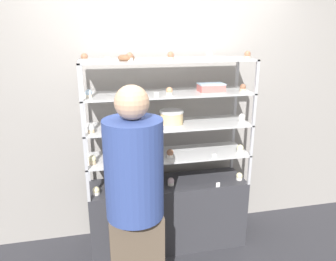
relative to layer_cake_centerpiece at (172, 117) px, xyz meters
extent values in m
plane|color=#2D2D33|center=(-0.04, -0.02, -1.28)|extent=(20.00, 20.00, 0.00)
cube|color=gray|center=(-0.04, 0.33, 0.02)|extent=(8.00, 0.05, 2.60)
cube|color=#333338|center=(-0.04, -0.02, -0.95)|extent=(1.45, 0.42, 0.66)
cube|color=#B7B7BC|center=(-0.75, 0.18, -0.48)|extent=(0.02, 0.02, 0.28)
cube|color=#B7B7BC|center=(0.68, 0.18, -0.48)|extent=(0.02, 0.02, 0.28)
cube|color=#B7B7BC|center=(-0.75, -0.22, -0.48)|extent=(0.02, 0.02, 0.28)
cube|color=#B7B7BC|center=(0.68, -0.22, -0.48)|extent=(0.02, 0.02, 0.28)
cube|color=silver|center=(-0.04, -0.02, -0.35)|extent=(1.45, 0.42, 0.01)
cube|color=#B7B7BC|center=(-0.75, 0.18, -0.20)|extent=(0.02, 0.02, 0.28)
cube|color=#B7B7BC|center=(0.68, 0.18, -0.20)|extent=(0.02, 0.02, 0.28)
cube|color=#B7B7BC|center=(-0.75, -0.22, -0.20)|extent=(0.02, 0.02, 0.28)
cube|color=#B7B7BC|center=(0.68, -0.22, -0.20)|extent=(0.02, 0.02, 0.28)
cube|color=silver|center=(-0.04, -0.02, -0.07)|extent=(1.45, 0.42, 0.01)
cube|color=#B7B7BC|center=(-0.75, 0.18, 0.08)|extent=(0.02, 0.02, 0.28)
cube|color=#B7B7BC|center=(0.68, 0.18, 0.08)|extent=(0.02, 0.02, 0.28)
cube|color=#B7B7BC|center=(-0.75, -0.22, 0.08)|extent=(0.02, 0.02, 0.28)
cube|color=#B7B7BC|center=(0.68, -0.22, 0.08)|extent=(0.02, 0.02, 0.28)
cube|color=silver|center=(-0.04, -0.02, 0.21)|extent=(1.45, 0.42, 0.01)
cube|color=#B7B7BC|center=(-0.75, 0.18, 0.36)|extent=(0.02, 0.02, 0.28)
cube|color=#B7B7BC|center=(0.68, 0.18, 0.36)|extent=(0.02, 0.02, 0.28)
cube|color=#B7B7BC|center=(-0.75, -0.22, 0.36)|extent=(0.02, 0.02, 0.28)
cube|color=#B7B7BC|center=(0.68, -0.22, 0.36)|extent=(0.02, 0.02, 0.28)
cube|color=silver|center=(-0.04, -0.02, 0.50)|extent=(1.45, 0.42, 0.01)
cylinder|color=#DBBC84|center=(0.00, 0.00, -0.01)|extent=(0.20, 0.20, 0.10)
cylinder|color=white|center=(0.00, 0.00, 0.05)|extent=(0.21, 0.21, 0.02)
cube|color=#C66660|center=(0.34, -0.03, 0.25)|extent=(0.22, 0.14, 0.06)
cube|color=silver|center=(0.34, -0.03, 0.29)|extent=(0.22, 0.15, 0.01)
cylinder|color=white|center=(-0.69, -0.11, -0.61)|extent=(0.06, 0.06, 0.02)
sphere|color=#F4EAB2|center=(-0.69, -0.11, -0.58)|extent=(0.06, 0.06, 0.06)
cylinder|color=white|center=(-0.02, -0.08, -0.61)|extent=(0.06, 0.06, 0.02)
sphere|color=silver|center=(-0.02, -0.08, -0.58)|extent=(0.06, 0.06, 0.06)
cylinder|color=white|center=(0.63, -0.11, -0.61)|extent=(0.06, 0.06, 0.02)
sphere|color=#F4EAB2|center=(0.63, -0.11, -0.58)|extent=(0.06, 0.06, 0.06)
cube|color=white|center=(0.38, -0.21, -0.60)|extent=(0.04, 0.00, 0.04)
cylinder|color=#CCB28C|center=(-0.70, -0.10, -0.33)|extent=(0.06, 0.06, 0.03)
sphere|color=#F4EAB2|center=(-0.70, -0.10, -0.30)|extent=(0.06, 0.06, 0.06)
cylinder|color=white|center=(-0.04, -0.10, -0.33)|extent=(0.06, 0.06, 0.03)
sphere|color=#8C5B42|center=(-0.04, -0.10, -0.30)|extent=(0.06, 0.06, 0.06)
cylinder|color=white|center=(0.61, -0.13, -0.33)|extent=(0.06, 0.06, 0.03)
sphere|color=#F4EAB2|center=(0.61, -0.13, -0.30)|extent=(0.06, 0.06, 0.06)
cube|color=white|center=(0.33, -0.21, -0.32)|extent=(0.04, 0.00, 0.04)
cylinder|color=#CCB28C|center=(-0.70, -0.12, -0.05)|extent=(0.05, 0.05, 0.03)
sphere|color=white|center=(-0.70, -0.12, -0.02)|extent=(0.06, 0.06, 0.06)
cylinder|color=white|center=(0.64, -0.06, -0.05)|extent=(0.05, 0.05, 0.03)
sphere|color=white|center=(0.64, -0.06, -0.02)|extent=(0.06, 0.06, 0.06)
cube|color=white|center=(-0.15, -0.21, -0.04)|extent=(0.04, 0.00, 0.04)
cylinder|color=beige|center=(-0.70, -0.08, 0.23)|extent=(0.05, 0.05, 0.02)
sphere|color=silver|center=(-0.70, -0.08, 0.26)|extent=(0.05, 0.05, 0.05)
cylinder|color=beige|center=(-0.37, -0.08, 0.23)|extent=(0.05, 0.05, 0.02)
sphere|color=#F4EAB2|center=(-0.37, -0.08, 0.26)|extent=(0.05, 0.05, 0.05)
cylinder|color=beige|center=(-0.05, -0.12, 0.23)|extent=(0.05, 0.05, 0.02)
sphere|color=#E5996B|center=(-0.05, -0.12, 0.26)|extent=(0.05, 0.05, 0.05)
cylinder|color=#CCB28C|center=(0.62, -0.09, 0.23)|extent=(0.05, 0.05, 0.02)
sphere|color=#8C5B42|center=(0.62, -0.09, 0.26)|extent=(0.05, 0.05, 0.05)
cube|color=white|center=(-0.17, -0.21, 0.24)|extent=(0.04, 0.00, 0.04)
cylinder|color=beige|center=(-0.71, -0.11, 0.51)|extent=(0.05, 0.05, 0.02)
sphere|color=#8C5B42|center=(-0.71, -0.11, 0.54)|extent=(0.05, 0.05, 0.05)
cylinder|color=beige|center=(-0.36, -0.09, 0.51)|extent=(0.05, 0.05, 0.02)
sphere|color=#8C5B42|center=(-0.36, -0.09, 0.54)|extent=(0.05, 0.05, 0.05)
cylinder|color=#CCB28C|center=(-0.03, -0.09, 0.51)|extent=(0.05, 0.05, 0.02)
sphere|color=#8C5B42|center=(-0.03, -0.09, 0.54)|extent=(0.05, 0.05, 0.05)
cylinder|color=white|center=(0.28, -0.13, 0.51)|extent=(0.05, 0.05, 0.02)
sphere|color=silver|center=(0.28, -0.13, 0.54)|extent=(0.05, 0.05, 0.05)
cylinder|color=#CCB28C|center=(0.62, -0.13, 0.51)|extent=(0.05, 0.05, 0.02)
sphere|color=#8C5B42|center=(0.62, -0.13, 0.54)|extent=(0.05, 0.05, 0.05)
cube|color=white|center=(-0.54, -0.21, 0.52)|extent=(0.04, 0.00, 0.04)
torus|color=brown|center=(-0.39, -0.05, 0.52)|extent=(0.13, 0.13, 0.04)
cube|color=brown|center=(-0.42, -0.71, -0.89)|extent=(0.38, 0.21, 0.79)
cylinder|color=#33478C|center=(-0.42, -0.71, -0.15)|extent=(0.40, 0.40, 0.69)
sphere|color=tan|center=(-0.42, -0.71, 0.30)|extent=(0.22, 0.22, 0.22)
camera|label=1|loc=(-0.64, -2.72, 0.74)|focal=35.00mm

